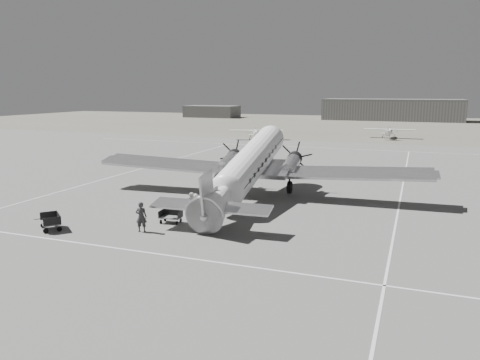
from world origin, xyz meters
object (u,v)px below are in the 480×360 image
Objects in this scene: baggage_cart_near at (171,217)px; ground_crew at (141,217)px; light_plane_right at (389,133)px; baggage_cart_far at (51,222)px; ramp_agent at (192,204)px; shed_secondary at (212,111)px; passenger at (196,203)px; dc3_airliner at (248,168)px; hangar_main at (392,110)px; light_plane_left at (256,134)px.

ground_crew reaches higher than baggage_cart_near.
light_plane_right reaches higher than baggage_cart_far.
ground_crew is 5.24m from ramp_agent.
shed_secondary is 11.87× the size of passenger.
baggage_cart_near is 8.10m from baggage_cart_far.
dc3_airliner is 6.59m from ramp_agent.
light_plane_right is (2.81, -59.86, -2.26)m from hangar_main.
light_plane_left is at bearing -106.07° from hangar_main.
light_plane_left is at bearing 22.68° from ramp_agent.
baggage_cart_near is 0.84× the size of baggage_cart_far.
light_plane_left is 55.13m from ramp_agent.
ramp_agent is (13.09, -53.55, -0.20)m from light_plane_left.
ground_crew is 5.89m from passenger.
ramp_agent is (7.31, 6.86, 0.34)m from baggage_cart_far.
dc3_airliner reaches higher than baggage_cart_far.
light_plane_right is 6.25× the size of baggage_cart_near.
baggage_cart_far is 10.03m from ramp_agent.
baggage_cart_near is (-8.09, -128.01, -2.85)m from hangar_main.
baggage_cart_far is at bearing -103.66° from light_plane_right.
hangar_main is 60.22m from shed_secondary.
baggage_cart_near is at bearing 72.53° from baggage_cart_far.
shed_secondary reaches higher than baggage_cart_near.
hangar_main is at bearing -112.11° from ground_crew.
hangar_main is 23.96× the size of ramp_agent.
light_plane_right is 5.72× the size of ramp_agent.
ramp_agent is at bearing -96.83° from light_plane_left.
ramp_agent is at bearing -116.49° from dc3_airliner.
baggage_cart_far is at bearing 138.22° from passenger.
ramp_agent is at bearing 83.37° from baggage_cart_far.
passenger is at bearing -66.40° from shed_secondary.
light_plane_left is at bearing -59.59° from shed_secondary.
hangar_main is 26.18× the size of baggage_cart_near.
ramp_agent is at bearing -122.12° from ground_crew.
dc3_airliner reaches higher than shed_secondary.
light_plane_right is at bearing -6.96° from passenger.
light_plane_right reaches higher than passenger.
ground_crew reaches higher than passenger.
shed_secondary is at bearing -86.06° from ground_crew.
light_plane_left is 5.90× the size of ramp_agent.
ramp_agent is (52.38, -120.48, -1.12)m from shed_secondary.
ramp_agent is at bearing -66.50° from shed_secondary.
ground_crew is at bearing -93.89° from hangar_main.
baggage_cart_near is at bearing -125.47° from ground_crew.
baggage_cart_far is (-6.85, -4.33, 0.09)m from baggage_cart_near.
ground_crew is at bearing -67.85° from shed_secondary.
ramp_agent is (0.46, 2.53, 0.42)m from baggage_cart_near.
shed_secondary is at bearing 99.85° from light_plane_left.
hangar_main is 1.38× the size of dc3_airliner.
baggage_cart_far is at bearing -152.85° from baggage_cart_near.
ground_crew is at bearing -112.37° from dc3_airliner.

